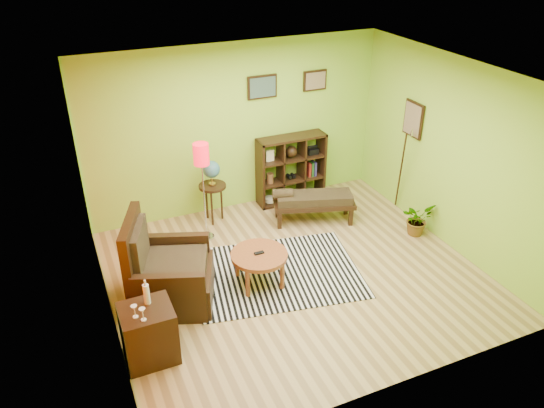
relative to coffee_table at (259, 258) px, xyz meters
name	(u,v)px	position (x,y,z in m)	size (l,w,h in m)	color
ground	(294,274)	(0.53, -0.02, -0.41)	(5.00, 5.00, 0.00)	tan
room_shell	(290,158)	(0.44, 0.00, 1.39)	(5.04, 4.54, 2.82)	#95CD38
zebra_rug	(277,273)	(0.30, 0.09, -0.40)	(2.30, 1.70, 0.01)	silver
coffee_table	(259,258)	(0.00, 0.00, 0.00)	(0.77, 0.77, 0.50)	brown
armchair	(167,276)	(-1.23, 0.14, -0.04)	(1.29, 1.27, 1.23)	black
side_cabinet	(149,333)	(-1.67, -0.80, -0.06)	(0.58, 0.53, 1.00)	black
floor_lamp	(202,163)	(-0.32, 1.40, 0.88)	(0.24, 0.24, 1.59)	silver
globe_table	(212,176)	(-0.05, 1.86, 0.40)	(0.44, 0.44, 1.07)	black
cube_shelf	(292,169)	(1.44, 2.01, 0.19)	(1.20, 0.35, 1.20)	black
bench	(312,200)	(1.42, 1.20, -0.02)	(1.40, 0.87, 0.61)	black
potted_plant	(416,222)	(2.76, 0.19, -0.20)	(0.47, 0.53, 0.41)	#26661E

